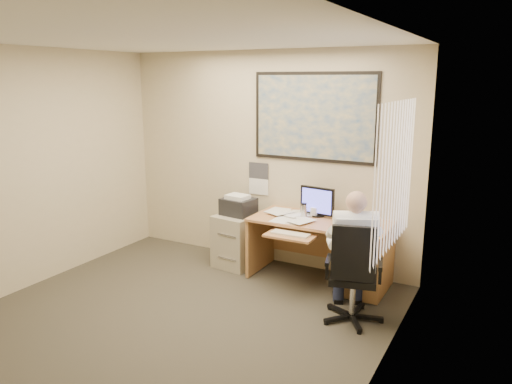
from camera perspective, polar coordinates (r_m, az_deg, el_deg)
The scene contains 8 objects.
room_shell at distance 4.53m, azimuth -11.91°, elevation -0.16°, with size 4.00×4.50×2.70m.
desk at distance 5.84m, azimuth 10.32°, elevation -6.44°, with size 1.60×0.97×1.10m.
world_map at distance 6.04m, azimuth 6.64°, elevation 8.49°, with size 1.56×0.03×1.06m, color #1E4C93.
wall_calendar at distance 6.47m, azimuth 0.30°, elevation 1.53°, with size 0.28×0.01×0.42m, color white.
window_blinds at distance 4.34m, azimuth 15.77°, elevation 1.74°, with size 0.06×1.40×1.30m, color white, non-canonical shape.
filing_cabinet at distance 6.40m, azimuth -1.99°, elevation -4.93°, with size 0.55×0.63×0.93m.
office_chair at distance 5.06m, azimuth 10.71°, elevation -11.24°, with size 0.75×0.75×1.03m.
person at distance 5.00m, azimuth 11.28°, elevation -7.25°, with size 0.54×0.78×1.31m, color white, non-canonical shape.
Camera 1 is at (2.87, -3.37, 2.35)m, focal length 35.00 mm.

